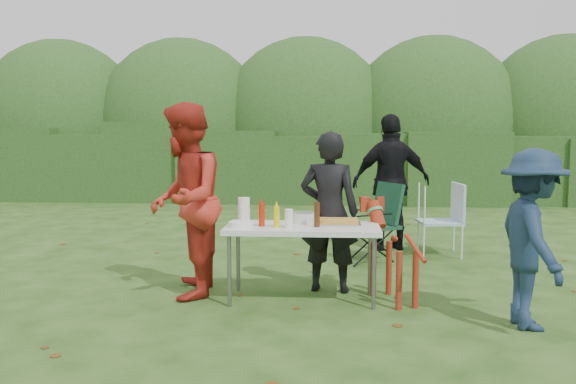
# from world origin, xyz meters

# --- Properties ---
(ground) EXTENTS (80.00, 80.00, 0.00)m
(ground) POSITION_xyz_m (0.00, 0.00, 0.00)
(ground) COLOR #1E4211
(hedge_row) EXTENTS (22.00, 1.40, 1.70)m
(hedge_row) POSITION_xyz_m (0.00, 8.00, 0.85)
(hedge_row) COLOR #23471C
(hedge_row) RESTS_ON ground
(shrub_backdrop) EXTENTS (20.00, 2.60, 3.20)m
(shrub_backdrop) POSITION_xyz_m (0.00, 9.60, 1.60)
(shrub_backdrop) COLOR #3D6628
(shrub_backdrop) RESTS_ON ground
(folding_table) EXTENTS (1.50, 0.70, 0.74)m
(folding_table) POSITION_xyz_m (0.37, -0.09, 0.69)
(folding_table) COLOR silver
(folding_table) RESTS_ON ground
(person_cook) EXTENTS (0.66, 0.48, 1.66)m
(person_cook) POSITION_xyz_m (0.63, 0.26, 0.83)
(person_cook) COLOR black
(person_cook) RESTS_ON ground
(person_red_jacket) EXTENTS (0.84, 1.03, 1.95)m
(person_red_jacket) POSITION_xyz_m (-0.81, -0.03, 0.97)
(person_red_jacket) COLOR #B22A1D
(person_red_jacket) RESTS_ON ground
(person_black_puffy) EXTENTS (1.18, 0.71, 1.89)m
(person_black_puffy) POSITION_xyz_m (1.49, 2.53, 0.94)
(person_black_puffy) COLOR black
(person_black_puffy) RESTS_ON ground
(child) EXTENTS (0.62, 1.01, 1.52)m
(child) POSITION_xyz_m (2.34, -0.79, 0.76)
(child) COLOR #182B44
(child) RESTS_ON ground
(dog) EXTENTS (0.77, 1.08, 0.96)m
(dog) POSITION_xyz_m (1.26, -0.10, 0.48)
(dog) COLOR maroon
(dog) RESTS_ON ground
(camping_chair) EXTENTS (0.86, 0.86, 1.00)m
(camping_chair) POSITION_xyz_m (1.19, 1.78, 0.50)
(camping_chair) COLOR #16402B
(camping_chair) RESTS_ON ground
(lawn_chair) EXTENTS (0.64, 0.64, 0.97)m
(lawn_chair) POSITION_xyz_m (2.10, 2.18, 0.49)
(lawn_chair) COLOR #59A2C6
(lawn_chair) RESTS_ON ground
(food_tray) EXTENTS (0.45, 0.30, 0.02)m
(food_tray) POSITION_xyz_m (0.71, 0.00, 0.75)
(food_tray) COLOR #B7B7BA
(food_tray) RESTS_ON folding_table
(focaccia_bread) EXTENTS (0.40, 0.26, 0.04)m
(focaccia_bread) POSITION_xyz_m (0.71, 0.00, 0.78)
(focaccia_bread) COLOR gold
(focaccia_bread) RESTS_ON food_tray
(mustard_bottle) EXTENTS (0.06, 0.06, 0.20)m
(mustard_bottle) POSITION_xyz_m (0.13, -0.20, 0.84)
(mustard_bottle) COLOR yellow
(mustard_bottle) RESTS_ON folding_table
(ketchup_bottle) EXTENTS (0.06, 0.06, 0.22)m
(ketchup_bottle) POSITION_xyz_m (-0.02, -0.15, 0.85)
(ketchup_bottle) COLOR #B81F08
(ketchup_bottle) RESTS_ON folding_table
(beer_bottle) EXTENTS (0.06, 0.06, 0.24)m
(beer_bottle) POSITION_xyz_m (0.51, -0.15, 0.86)
(beer_bottle) COLOR #47230F
(beer_bottle) RESTS_ON folding_table
(paper_towel_roll) EXTENTS (0.12, 0.12, 0.26)m
(paper_towel_roll) POSITION_xyz_m (-0.22, 0.01, 0.87)
(paper_towel_roll) COLOR white
(paper_towel_roll) RESTS_ON folding_table
(cup_stack) EXTENTS (0.08, 0.08, 0.18)m
(cup_stack) POSITION_xyz_m (0.25, -0.23, 0.83)
(cup_stack) COLOR white
(cup_stack) RESTS_ON folding_table
(pasta_bowl) EXTENTS (0.26, 0.26, 0.10)m
(pasta_bowl) POSITION_xyz_m (0.38, 0.12, 0.79)
(pasta_bowl) COLOR silver
(pasta_bowl) RESTS_ON folding_table
(plate_stack) EXTENTS (0.24, 0.24, 0.05)m
(plate_stack) POSITION_xyz_m (-0.22, -0.19, 0.77)
(plate_stack) COLOR white
(plate_stack) RESTS_ON folding_table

